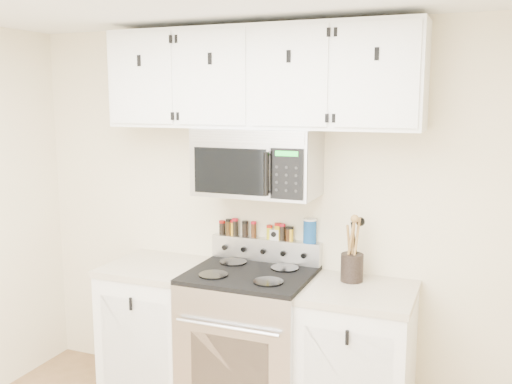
% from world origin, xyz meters
% --- Properties ---
extents(back_wall, '(3.50, 0.01, 2.50)m').
position_xyz_m(back_wall, '(0.00, 1.75, 1.25)').
color(back_wall, beige).
rests_on(back_wall, floor).
extents(range, '(0.76, 0.65, 1.10)m').
position_xyz_m(range, '(0.00, 1.43, 0.49)').
color(range, '#B7B7BA').
rests_on(range, floor).
extents(base_cabinet_left, '(0.64, 0.62, 0.92)m').
position_xyz_m(base_cabinet_left, '(-0.69, 1.45, 0.46)').
color(base_cabinet_left, white).
rests_on(base_cabinet_left, floor).
extents(base_cabinet_right, '(0.64, 0.62, 0.92)m').
position_xyz_m(base_cabinet_right, '(0.69, 1.45, 0.46)').
color(base_cabinet_right, white).
rests_on(base_cabinet_right, floor).
extents(microwave, '(0.76, 0.44, 0.42)m').
position_xyz_m(microwave, '(0.00, 1.55, 1.63)').
color(microwave, '#9E9EA3').
rests_on(microwave, back_wall).
extents(upper_cabinets, '(2.00, 0.35, 0.62)m').
position_xyz_m(upper_cabinets, '(-0.00, 1.58, 2.15)').
color(upper_cabinets, white).
rests_on(upper_cabinets, back_wall).
extents(utensil_crock, '(0.14, 0.14, 0.40)m').
position_xyz_m(utensil_crock, '(0.61, 1.58, 1.02)').
color(utensil_crock, black).
rests_on(utensil_crock, base_cabinet_right).
extents(kitchen_timer, '(0.06, 0.06, 0.07)m').
position_xyz_m(kitchen_timer, '(0.06, 1.71, 1.14)').
color(kitchen_timer, silver).
rests_on(kitchen_timer, range).
extents(salt_canister, '(0.09, 0.09, 0.16)m').
position_xyz_m(salt_canister, '(0.30, 1.71, 1.18)').
color(salt_canister, navy).
rests_on(salt_canister, range).
extents(spice_jar_0, '(0.04, 0.04, 0.10)m').
position_xyz_m(spice_jar_0, '(-0.32, 1.71, 1.15)').
color(spice_jar_0, black).
rests_on(spice_jar_0, range).
extents(spice_jar_1, '(0.04, 0.04, 0.11)m').
position_xyz_m(spice_jar_1, '(-0.27, 1.71, 1.16)').
color(spice_jar_1, '#39240D').
rests_on(spice_jar_1, range).
extents(spice_jar_2, '(0.04, 0.04, 0.11)m').
position_xyz_m(spice_jar_2, '(-0.24, 1.71, 1.15)').
color(spice_jar_2, orange).
rests_on(spice_jar_2, range).
extents(spice_jar_3, '(0.04, 0.04, 0.12)m').
position_xyz_m(spice_jar_3, '(-0.23, 1.71, 1.16)').
color(spice_jar_3, black).
rests_on(spice_jar_3, range).
extents(spice_jar_4, '(0.04, 0.04, 0.11)m').
position_xyz_m(spice_jar_4, '(-0.15, 1.71, 1.15)').
color(spice_jar_4, black).
rests_on(spice_jar_4, range).
extents(spice_jar_5, '(0.04, 0.04, 0.11)m').
position_xyz_m(spice_jar_5, '(-0.09, 1.71, 1.16)').
color(spice_jar_5, '#40220F').
rests_on(spice_jar_5, range).
extents(spice_jar_6, '(0.04, 0.04, 0.09)m').
position_xyz_m(spice_jar_6, '(0.02, 1.71, 1.15)').
color(spice_jar_6, gold).
rests_on(spice_jar_6, range).
extents(spice_jar_7, '(0.05, 0.05, 0.11)m').
position_xyz_m(spice_jar_7, '(0.08, 1.71, 1.16)').
color(spice_jar_7, gold).
rests_on(spice_jar_7, range).
extents(spice_jar_8, '(0.04, 0.04, 0.11)m').
position_xyz_m(spice_jar_8, '(0.11, 1.71, 1.16)').
color(spice_jar_8, black).
rests_on(spice_jar_8, range).
extents(spice_jar_9, '(0.05, 0.05, 0.10)m').
position_xyz_m(spice_jar_9, '(0.16, 1.71, 1.15)').
color(spice_jar_9, '#381E0D').
rests_on(spice_jar_9, range).
extents(spice_jar_10, '(0.04, 0.04, 0.10)m').
position_xyz_m(spice_jar_10, '(0.17, 1.71, 1.15)').
color(spice_jar_10, gold).
rests_on(spice_jar_10, range).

